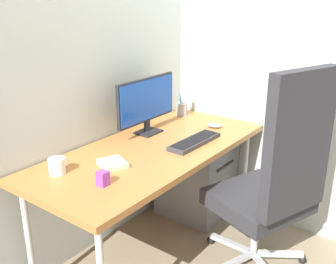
{
  "coord_description": "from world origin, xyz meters",
  "views": [
    {
      "loc": [
        -1.7,
        -1.38,
        1.61
      ],
      "look_at": [
        0.06,
        -0.07,
        0.83
      ],
      "focal_mm": 41.73,
      "sensor_mm": 36.0,
      "label": 1
    }
  ],
  "objects_px": {
    "keyboard": "(195,141)",
    "pen_holder": "(182,109)",
    "monitor": "(147,102)",
    "desk_clamp_accessory": "(103,178)",
    "coffee_mug": "(57,166)",
    "office_chair": "(275,179)",
    "notebook": "(113,164)",
    "filing_cabinet": "(196,173)",
    "mouse": "(215,125)"
  },
  "relations": [
    {
      "from": "keyboard",
      "to": "pen_holder",
      "type": "distance_m",
      "value": 0.61
    },
    {
      "from": "monitor",
      "to": "keyboard",
      "type": "bearing_deg",
      "value": -87.17
    },
    {
      "from": "keyboard",
      "to": "pen_holder",
      "type": "height_order",
      "value": "pen_holder"
    },
    {
      "from": "desk_clamp_accessory",
      "to": "coffee_mug",
      "type": "bearing_deg",
      "value": 99.22
    },
    {
      "from": "office_chair",
      "to": "notebook",
      "type": "xyz_separation_m",
      "value": [
        -0.56,
        0.7,
        0.11
      ]
    },
    {
      "from": "filing_cabinet",
      "to": "keyboard",
      "type": "relative_size",
      "value": 1.54
    },
    {
      "from": "monitor",
      "to": "desk_clamp_accessory",
      "type": "height_order",
      "value": "monitor"
    },
    {
      "from": "filing_cabinet",
      "to": "desk_clamp_accessory",
      "type": "relative_size",
      "value": 8.75
    },
    {
      "from": "keyboard",
      "to": "notebook",
      "type": "relative_size",
      "value": 2.83
    },
    {
      "from": "mouse",
      "to": "pen_holder",
      "type": "distance_m",
      "value": 0.37
    },
    {
      "from": "office_chair",
      "to": "mouse",
      "type": "distance_m",
      "value": 0.68
    },
    {
      "from": "desk_clamp_accessory",
      "to": "notebook",
      "type": "bearing_deg",
      "value": 32.76
    },
    {
      "from": "filing_cabinet",
      "to": "desk_clamp_accessory",
      "type": "distance_m",
      "value": 1.2
    },
    {
      "from": "pen_holder",
      "to": "notebook",
      "type": "height_order",
      "value": "pen_holder"
    },
    {
      "from": "desk_clamp_accessory",
      "to": "monitor",
      "type": "bearing_deg",
      "value": 23.72
    },
    {
      "from": "monitor",
      "to": "mouse",
      "type": "height_order",
      "value": "monitor"
    },
    {
      "from": "keyboard",
      "to": "mouse",
      "type": "height_order",
      "value": "mouse"
    },
    {
      "from": "filing_cabinet",
      "to": "pen_holder",
      "type": "relative_size",
      "value": 3.57
    },
    {
      "from": "monitor",
      "to": "coffee_mug",
      "type": "height_order",
      "value": "monitor"
    },
    {
      "from": "monitor",
      "to": "notebook",
      "type": "height_order",
      "value": "monitor"
    },
    {
      "from": "mouse",
      "to": "notebook",
      "type": "xyz_separation_m",
      "value": [
        -0.89,
        0.12,
        -0.0
      ]
    },
    {
      "from": "notebook",
      "to": "keyboard",
      "type": "bearing_deg",
      "value": 5.07
    },
    {
      "from": "coffee_mug",
      "to": "notebook",
      "type": "bearing_deg",
      "value": -34.56
    },
    {
      "from": "keyboard",
      "to": "mouse",
      "type": "relative_size",
      "value": 3.83
    },
    {
      "from": "notebook",
      "to": "desk_clamp_accessory",
      "type": "height_order",
      "value": "desk_clamp_accessory"
    },
    {
      "from": "mouse",
      "to": "monitor",
      "type": "bearing_deg",
      "value": 120.87
    },
    {
      "from": "pen_holder",
      "to": "coffee_mug",
      "type": "relative_size",
      "value": 1.48
    },
    {
      "from": "filing_cabinet",
      "to": "mouse",
      "type": "relative_size",
      "value": 5.89
    },
    {
      "from": "coffee_mug",
      "to": "desk_clamp_accessory",
      "type": "distance_m",
      "value": 0.29
    },
    {
      "from": "notebook",
      "to": "desk_clamp_accessory",
      "type": "distance_m",
      "value": 0.23
    },
    {
      "from": "keyboard",
      "to": "notebook",
      "type": "height_order",
      "value": "keyboard"
    },
    {
      "from": "monitor",
      "to": "desk_clamp_accessory",
      "type": "distance_m",
      "value": 0.8
    },
    {
      "from": "monitor",
      "to": "coffee_mug",
      "type": "xyz_separation_m",
      "value": [
        -0.76,
        -0.03,
        -0.17
      ]
    },
    {
      "from": "monitor",
      "to": "keyboard",
      "type": "distance_m",
      "value": 0.42
    },
    {
      "from": "office_chair",
      "to": "monitor",
      "type": "xyz_separation_m",
      "value": [
        -0.04,
        0.89,
        0.31
      ]
    },
    {
      "from": "notebook",
      "to": "monitor",
      "type": "bearing_deg",
      "value": 42.9
    },
    {
      "from": "notebook",
      "to": "coffee_mug",
      "type": "xyz_separation_m",
      "value": [
        -0.24,
        0.16,
        0.03
      ]
    },
    {
      "from": "keyboard",
      "to": "mouse",
      "type": "xyz_separation_m",
      "value": [
        0.34,
        0.06,
        0.0
      ]
    },
    {
      "from": "filing_cabinet",
      "to": "keyboard",
      "type": "xyz_separation_m",
      "value": [
        -0.37,
        -0.21,
        0.42
      ]
    },
    {
      "from": "office_chair",
      "to": "monitor",
      "type": "height_order",
      "value": "office_chair"
    },
    {
      "from": "filing_cabinet",
      "to": "notebook",
      "type": "height_order",
      "value": "notebook"
    },
    {
      "from": "filing_cabinet",
      "to": "pen_holder",
      "type": "distance_m",
      "value": 0.5
    },
    {
      "from": "filing_cabinet",
      "to": "monitor",
      "type": "bearing_deg",
      "value": 158.37
    },
    {
      "from": "monitor",
      "to": "mouse",
      "type": "distance_m",
      "value": 0.51
    },
    {
      "from": "keyboard",
      "to": "notebook",
      "type": "distance_m",
      "value": 0.57
    },
    {
      "from": "mouse",
      "to": "notebook",
      "type": "bearing_deg",
      "value": 153.99
    },
    {
      "from": "filing_cabinet",
      "to": "notebook",
      "type": "bearing_deg",
      "value": -177.54
    },
    {
      "from": "office_chair",
      "to": "mouse",
      "type": "height_order",
      "value": "office_chair"
    },
    {
      "from": "mouse",
      "to": "office_chair",
      "type": "bearing_deg",
      "value": -137.47
    },
    {
      "from": "office_chair",
      "to": "desk_clamp_accessory",
      "type": "bearing_deg",
      "value": 142.52
    }
  ]
}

